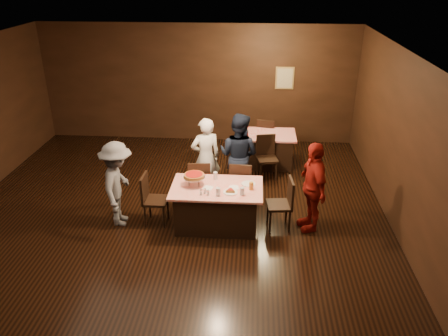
{
  "coord_description": "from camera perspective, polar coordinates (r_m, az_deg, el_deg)",
  "views": [
    {
      "loc": [
        1.47,
        -5.91,
        4.33
      ],
      "look_at": [
        0.96,
        1.1,
        1.0
      ],
      "focal_mm": 35.0,
      "sensor_mm": 36.0,
      "label": 1
    }
  ],
  "objects": [
    {
      "name": "room",
      "position": [
        6.48,
        -9.25,
        5.24
      ],
      "size": [
        10.0,
        10.04,
        3.02
      ],
      "color": "black",
      "rests_on": "ground"
    },
    {
      "name": "main_table",
      "position": [
        7.81,
        -0.93,
        -5.0
      ],
      "size": [
        1.6,
        1.0,
        0.77
      ],
      "primitive_type": "cube",
      "color": "red",
      "rests_on": "ground"
    },
    {
      "name": "back_table",
      "position": [
        10.18,
        5.57,
        2.44
      ],
      "size": [
        1.3,
        0.9,
        0.77
      ],
      "primitive_type": "cube",
      "color": "red",
      "rests_on": "ground"
    },
    {
      "name": "chair_far_left",
      "position": [
        8.46,
        -3.19,
        -1.81
      ],
      "size": [
        0.46,
        0.46,
        0.95
      ],
      "primitive_type": "cube",
      "rotation": [
        0.0,
        0.0,
        3.24
      ],
      "color": "black",
      "rests_on": "ground"
    },
    {
      "name": "chair_far_right",
      "position": [
        8.4,
        2.23,
        -1.99
      ],
      "size": [
        0.45,
        0.45,
        0.95
      ],
      "primitive_type": "cube",
      "rotation": [
        0.0,
        0.0,
        3.08
      ],
      "color": "black",
      "rests_on": "ground"
    },
    {
      "name": "chair_end_left",
      "position": [
        7.92,
        -8.9,
        -4.09
      ],
      "size": [
        0.43,
        0.43,
        0.95
      ],
      "primitive_type": "cube",
      "rotation": [
        0.0,
        0.0,
        1.55
      ],
      "color": "black",
      "rests_on": "ground"
    },
    {
      "name": "chair_end_right",
      "position": [
        7.75,
        7.22,
        -4.69
      ],
      "size": [
        0.46,
        0.46,
        0.95
      ],
      "primitive_type": "cube",
      "rotation": [
        0.0,
        0.0,
        -1.46
      ],
      "color": "black",
      "rests_on": "ground"
    },
    {
      "name": "chair_back_near",
      "position": [
        9.51,
        5.65,
        1.3
      ],
      "size": [
        0.5,
        0.5,
        0.95
      ],
      "primitive_type": "cube",
      "rotation": [
        0.0,
        0.0,
        0.22
      ],
      "color": "black",
      "rests_on": "ground"
    },
    {
      "name": "chair_back_far",
      "position": [
        10.71,
        5.54,
        4.13
      ],
      "size": [
        0.49,
        0.49,
        0.95
      ],
      "primitive_type": "cube",
      "rotation": [
        0.0,
        0.0,
        2.97
      ],
      "color": "black",
      "rests_on": "ground"
    },
    {
      "name": "diner_white_jacket",
      "position": [
        8.66,
        -2.4,
        1.39
      ],
      "size": [
        0.7,
        0.58,
        1.63
      ],
      "primitive_type": "imported",
      "rotation": [
        0.0,
        0.0,
        3.51
      ],
      "color": "white",
      "rests_on": "ground"
    },
    {
      "name": "diner_navy_hoodie",
      "position": [
        8.64,
        1.92,
        1.68
      ],
      "size": [
        1.03,
        0.93,
        1.73
      ],
      "primitive_type": "imported",
      "rotation": [
        0.0,
        0.0,
        2.73
      ],
      "color": "black",
      "rests_on": "ground"
    },
    {
      "name": "diner_grey_knit",
      "position": [
        7.9,
        -13.67,
        -2.07
      ],
      "size": [
        0.66,
        1.06,
        1.57
      ],
      "primitive_type": "imported",
      "rotation": [
        0.0,
        0.0,
        1.65
      ],
      "color": "slate",
      "rests_on": "ground"
    },
    {
      "name": "diner_red_shirt",
      "position": [
        7.68,
        11.48,
        -2.41
      ],
      "size": [
        0.62,
        1.03,
        1.64
      ],
      "primitive_type": "imported",
      "rotation": [
        0.0,
        0.0,
        -1.32
      ],
      "color": "maroon",
      "rests_on": "ground"
    },
    {
      "name": "pizza_stand",
      "position": [
        7.62,
        -3.92,
        -1.01
      ],
      "size": [
        0.38,
        0.38,
        0.22
      ],
      "color": "black",
      "rests_on": "main_table"
    },
    {
      "name": "plate_with_slice",
      "position": [
        7.43,
        0.85,
        -3.04
      ],
      "size": [
        0.25,
        0.25,
        0.06
      ],
      "color": "white",
      "rests_on": "main_table"
    },
    {
      "name": "plate_empty",
      "position": [
        7.72,
        3.22,
        -2.07
      ],
      "size": [
        0.25,
        0.25,
        0.01
      ],
      "primitive_type": "cylinder",
      "color": "white",
      "rests_on": "main_table"
    },
    {
      "name": "glass_front_left",
      "position": [
        7.32,
        -0.77,
        -3.13
      ],
      "size": [
        0.08,
        0.08,
        0.14
      ],
      "primitive_type": "cylinder",
      "color": "silver",
      "rests_on": "main_table"
    },
    {
      "name": "glass_front_right",
      "position": [
        7.34,
        2.38,
        -3.05
      ],
      "size": [
        0.08,
        0.08,
        0.14
      ],
      "primitive_type": "cylinder",
      "color": "silver",
      "rests_on": "main_table"
    },
    {
      "name": "glass_amber",
      "position": [
        7.52,
        3.58,
        -2.36
      ],
      "size": [
        0.08,
        0.08,
        0.14
      ],
      "primitive_type": "cylinder",
      "color": "#BF7F26",
      "rests_on": "main_table"
    },
    {
      "name": "glass_back",
      "position": [
        7.86,
        -1.13,
        -1.02
      ],
      "size": [
        0.08,
        0.08,
        0.14
      ],
      "primitive_type": "cylinder",
      "color": "silver",
      "rests_on": "main_table"
    },
    {
      "name": "condiments",
      "position": [
        7.36,
        -2.54,
        -3.14
      ],
      "size": [
        0.17,
        0.1,
        0.09
      ],
      "color": "silver",
      "rests_on": "main_table"
    },
    {
      "name": "napkin_center",
      "position": [
        7.6,
        1.31,
        -2.56
      ],
      "size": [
        0.19,
        0.19,
        0.01
      ],
      "primitive_type": "cube",
      "rotation": [
        0.0,
        0.0,
        0.21
      ],
      "color": "white",
      "rests_on": "main_table"
    },
    {
      "name": "napkin_left",
      "position": [
        7.59,
        -2.11,
        -2.62
      ],
      "size": [
        0.21,
        0.21,
        0.01
      ],
      "primitive_type": "cube",
      "rotation": [
        0.0,
        0.0,
        -0.35
      ],
      "color": "white",
      "rests_on": "main_table"
    }
  ]
}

